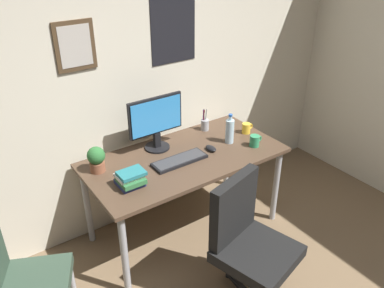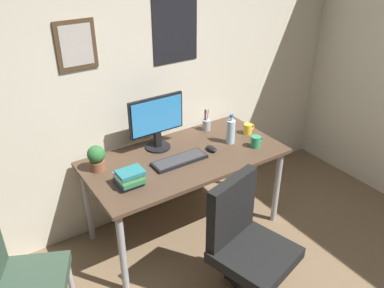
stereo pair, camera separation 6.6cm
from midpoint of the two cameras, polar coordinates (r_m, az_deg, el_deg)
wall_back at (r=3.13m, az=-10.10°, el=9.81°), size 4.40×0.10×2.60m
desk at (r=3.13m, az=-1.65°, el=-2.87°), size 1.55×0.78×0.73m
office_chair at (r=2.65m, az=7.26°, el=-13.52°), size 0.58×0.59×0.95m
side_chair at (r=2.64m, az=-24.22°, el=-17.40°), size 0.56×0.56×0.88m
monitor at (r=3.11m, az=-5.81°, el=3.29°), size 0.46×0.20×0.43m
keyboard at (r=3.01m, az=-2.42°, el=-2.35°), size 0.43×0.15×0.03m
computer_mouse at (r=3.16m, az=2.13°, el=-0.63°), size 0.06×0.11×0.04m
water_bottle at (r=3.25m, az=4.85°, el=1.90°), size 0.07×0.07×0.25m
coffee_mug_near at (r=3.44m, az=7.26°, el=2.27°), size 0.11×0.07×0.09m
coffee_mug_far at (r=3.24m, az=8.40°, el=0.45°), size 0.12×0.08×0.09m
potted_plant at (r=2.94m, az=-14.16°, el=-2.03°), size 0.13×0.13×0.20m
pen_cup at (r=3.46m, az=1.31°, el=2.85°), size 0.07×0.07×0.20m
book_stack_left at (r=2.76m, az=-9.49°, el=-4.92°), size 0.19×0.19×0.11m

